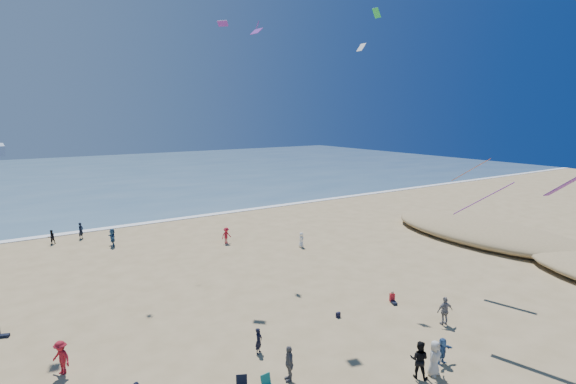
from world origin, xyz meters
TOP-DOWN VIEW (x-y plane):
  - ocean at (0.00, 95.00)m, footprint 220.00×100.00m
  - surf_line at (0.00, 45.00)m, footprint 220.00×1.20m
  - standing_flyers at (2.58, 18.29)m, footprint 33.05×38.29m
  - navy_bag at (8.73, 12.18)m, footprint 0.28×0.18m
  - kites_aloft at (8.90, 12.17)m, footprint 37.49×39.07m

SIDE VIEW (x-z plane):
  - ocean at x=0.00m, z-range 0.00..0.06m
  - surf_line at x=0.00m, z-range 0.00..0.08m
  - navy_bag at x=8.73m, z-range 0.00..0.34m
  - standing_flyers at x=2.58m, z-range -0.10..1.84m
  - kites_aloft at x=8.90m, z-range 1.30..27.58m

